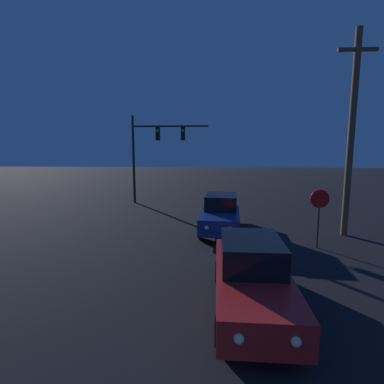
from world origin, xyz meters
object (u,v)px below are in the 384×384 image
Objects in this scene: traffic_signal_mast at (153,145)px; stop_sign at (319,207)px; utility_pole at (351,132)px; car_near at (251,275)px; car_far at (221,213)px.

stop_sign is at bearing -48.30° from traffic_signal_mast.
stop_sign is at bearing -134.53° from utility_pole.
car_near is 5.71m from stop_sign.
traffic_signal_mast is 12.63m from stop_sign.
car_near is 9.04m from utility_pole.
car_near is at bearing -124.52° from stop_sign.
car_near is 2.03× the size of stop_sign.
car_near is 6.94m from car_far.
car_near is 0.53× the size of utility_pole.
car_far is at bearing -57.02° from traffic_signal_mast.
utility_pole is at bearing 45.47° from stop_sign.
car_near is 15.14m from traffic_signal_mast.
car_near is at bearing 98.46° from car_far.
car_far is 0.78× the size of traffic_signal_mast.
car_far is 4.41m from stop_sign.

